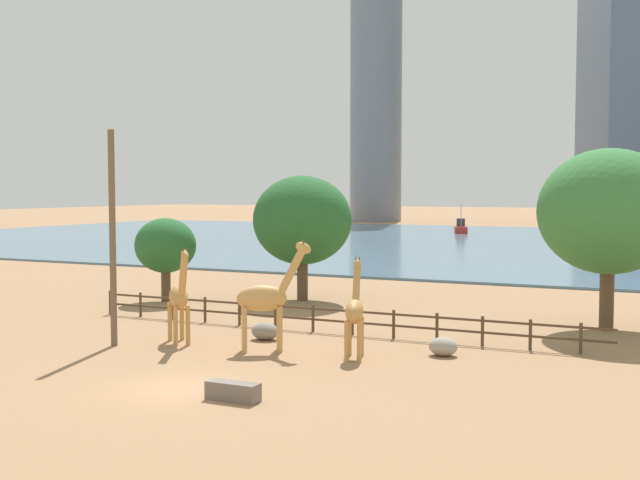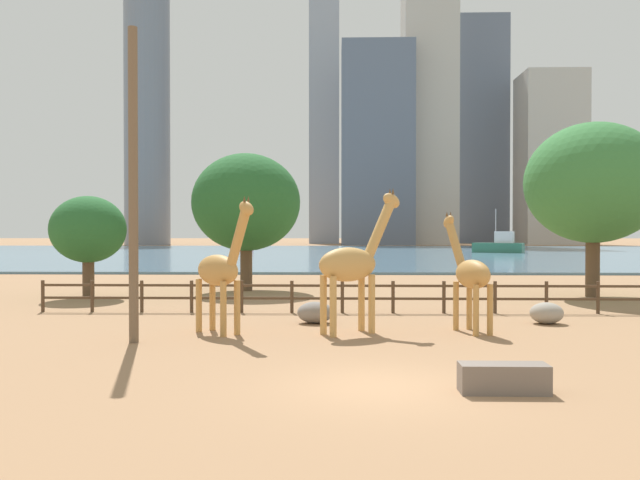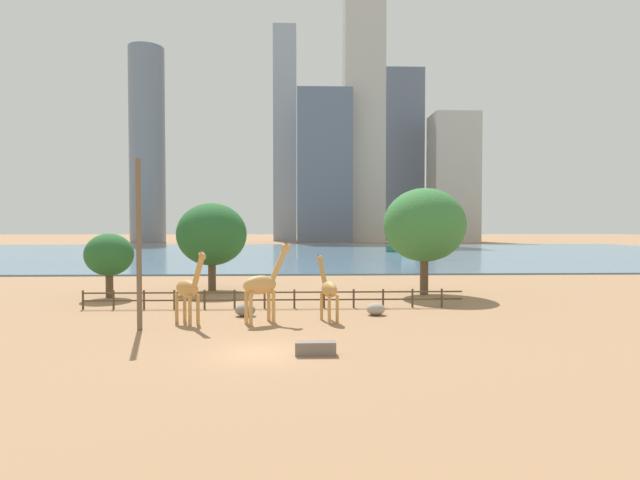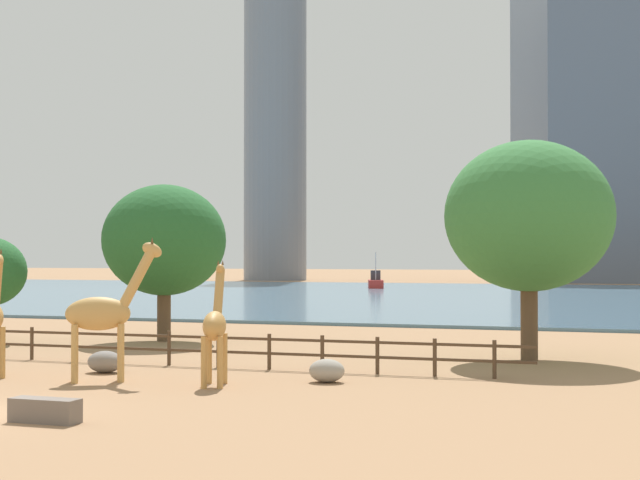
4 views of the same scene
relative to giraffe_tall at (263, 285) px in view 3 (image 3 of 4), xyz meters
name	(u,v)px [view 3 (image 3 of 4)]	position (x,y,z in m)	size (l,w,h in m)	color
ground_plane	(293,253)	(0.40, 73.05, -2.25)	(400.00, 400.00, 0.00)	#9E7551
harbor_water	(293,253)	(0.40, 70.05, -2.15)	(180.00, 86.00, 0.20)	slate
giraffe_tall	(263,285)	(0.00, 0.00, 0.00)	(3.04, 2.21, 4.77)	tan
giraffe_companion	(328,289)	(3.87, 0.38, -0.33)	(1.39, 2.87, 4.01)	#C18C47
giraffe_young	(189,289)	(-4.26, -0.23, -0.19)	(2.43, 2.35, 4.40)	#C18C47
utility_pole	(139,245)	(-6.56, -1.85, 2.43)	(0.28, 0.28, 9.36)	brown
boulder_near_fence	(245,310)	(-1.29, 2.17, -1.87)	(1.30, 1.03, 0.78)	gray
boulder_by_pole	(376,309)	(7.00, 2.26, -1.87)	(1.18, 1.02, 0.77)	gray
feeding_trough	(316,348)	(2.91, -7.37, -1.95)	(1.80, 0.60, 0.60)	#72665B
enclosure_fence	(270,297)	(0.10, 5.05, -1.50)	(26.12, 0.14, 1.30)	#4C3826
tree_left_large	(109,255)	(-12.90, 10.50, 1.12)	(3.70, 3.70, 5.07)	brown
tree_center_broad	(212,234)	(-5.56, 14.38, 2.66)	(6.03, 6.03, 7.65)	brown
tree_right_tall	(424,225)	(12.36, 11.47, 3.47)	(6.72, 6.72, 8.77)	brown
boat_ferry	(405,247)	(23.18, 71.08, -0.99)	(7.47, 5.35, 6.36)	#337259
boat_sailboat	(223,245)	(-16.58, 89.57, -1.30)	(3.24, 5.28, 4.48)	#B22D28
skyline_tower_needle	(399,156)	(38.05, 155.73, 28.97)	(16.71, 11.69, 62.45)	slate
skyline_block_central	(147,146)	(-46.69, 130.59, 28.40)	(10.96, 10.96, 61.32)	slate
skyline_tower_glass	(364,113)	(22.63, 137.10, 40.63)	(13.12, 11.89, 85.76)	#B7B2A8
skyline_block_left	(285,136)	(-3.87, 150.43, 35.36)	(8.01, 11.53, 75.22)	#939EAD
skyline_block_right	(324,167)	(9.30, 130.70, 22.02)	(17.35, 9.77, 48.55)	slate
skyline_tower_short	(453,178)	(53.67, 139.53, 19.33)	(15.20, 13.11, 43.17)	#B7B2A8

